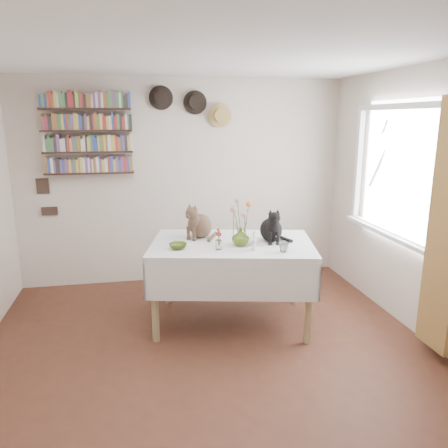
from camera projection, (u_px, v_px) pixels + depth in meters
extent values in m
cube|color=brown|center=(217.00, 374.00, 3.56)|extent=(4.04, 4.54, 0.04)
cube|color=white|center=(215.00, 42.00, 2.97)|extent=(4.04, 4.54, 0.04)
cube|color=beige|center=(184.00, 182.00, 5.43)|extent=(4.04, 0.04, 2.54)
cube|color=beige|center=(376.00, 430.00, 1.10)|extent=(4.04, 0.04, 2.54)
cube|color=white|center=(396.00, 172.00, 4.34)|extent=(0.01, 1.40, 1.20)
cube|color=white|center=(402.00, 106.00, 4.19)|extent=(0.06, 1.52, 0.06)
cube|color=white|center=(390.00, 233.00, 4.49)|extent=(0.06, 1.52, 0.06)
cube|color=white|center=(446.00, 182.00, 3.65)|extent=(0.06, 0.06, 1.20)
cube|color=white|center=(360.00, 164.00, 5.04)|extent=(0.06, 0.06, 1.20)
cube|color=white|center=(388.00, 233.00, 4.49)|extent=(0.12, 1.50, 0.04)
cube|color=white|center=(232.00, 246.00, 4.27)|extent=(1.74, 1.32, 0.07)
cylinder|color=tan|center=(155.00, 302.00, 3.97)|extent=(0.07, 0.07, 0.77)
cylinder|color=tan|center=(309.00, 304.00, 3.95)|extent=(0.07, 0.07, 0.77)
cylinder|color=tan|center=(168.00, 271.00, 4.79)|extent=(0.07, 0.07, 0.77)
cylinder|color=tan|center=(296.00, 272.00, 4.77)|extent=(0.07, 0.07, 0.77)
imported|color=#97B846|center=(241.00, 237.00, 4.14)|extent=(0.19, 0.19, 0.17)
imported|color=#97B846|center=(178.00, 246.00, 4.05)|extent=(0.18, 0.18, 0.05)
imported|color=white|center=(283.00, 247.00, 3.95)|extent=(0.12, 0.12, 0.08)
cylinder|color=white|center=(254.00, 245.00, 4.00)|extent=(0.05, 0.05, 0.10)
cylinder|color=white|center=(254.00, 236.00, 3.98)|extent=(0.02, 0.02, 0.08)
cylinder|color=white|center=(219.00, 245.00, 4.02)|extent=(0.06, 0.06, 0.09)
cone|color=white|center=(277.00, 241.00, 4.18)|extent=(0.05, 0.05, 0.07)
sphere|color=beige|center=(277.00, 236.00, 4.17)|extent=(0.03, 0.03, 0.03)
cylinder|color=#4C7233|center=(237.00, 225.00, 4.11)|extent=(0.01, 0.01, 0.30)
sphere|color=pink|center=(237.00, 210.00, 4.08)|extent=(0.07, 0.07, 0.07)
cylinder|color=#4C7233|center=(245.00, 228.00, 4.10)|extent=(0.01, 0.01, 0.26)
sphere|color=pink|center=(245.00, 214.00, 4.07)|extent=(0.06, 0.06, 0.06)
cylinder|color=#4C7233|center=(246.00, 222.00, 4.15)|extent=(0.01, 0.01, 0.34)
sphere|color=orange|center=(246.00, 205.00, 4.11)|extent=(0.06, 0.06, 0.06)
cylinder|color=#4C7233|center=(233.00, 224.00, 4.14)|extent=(0.01, 0.01, 0.31)
sphere|color=orange|center=(234.00, 208.00, 4.10)|extent=(0.05, 0.05, 0.05)
cylinder|color=#4C7233|center=(239.00, 220.00, 4.15)|extent=(0.01, 0.01, 0.37)
sphere|color=#999E93|center=(240.00, 201.00, 4.11)|extent=(0.04, 0.04, 0.04)
cube|color=#321E18|center=(90.00, 173.00, 5.08)|extent=(1.00, 0.16, 0.02)
cube|color=#321E18|center=(89.00, 152.00, 5.02)|extent=(1.00, 0.16, 0.02)
cube|color=#321E18|center=(87.00, 131.00, 4.97)|extent=(1.00, 0.16, 0.02)
cube|color=#321E18|center=(86.00, 109.00, 4.91)|extent=(1.00, 0.16, 0.02)
cylinder|color=black|center=(161.00, 98.00, 5.09)|extent=(0.28, 0.02, 0.28)
cylinder|color=black|center=(161.00, 98.00, 5.05)|extent=(0.16, 0.08, 0.16)
cylinder|color=black|center=(195.00, 102.00, 5.18)|extent=(0.28, 0.02, 0.28)
cylinder|color=black|center=(195.00, 102.00, 5.14)|extent=(0.16, 0.08, 0.16)
cylinder|color=tan|center=(220.00, 116.00, 5.27)|extent=(0.28, 0.02, 0.28)
cylinder|color=tan|center=(220.00, 115.00, 5.23)|extent=(0.16, 0.08, 0.16)
cube|color=#38281E|center=(43.00, 186.00, 5.08)|extent=(0.14, 0.02, 0.18)
cube|color=#38281E|center=(50.00, 211.00, 5.16)|extent=(0.18, 0.02, 0.10)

